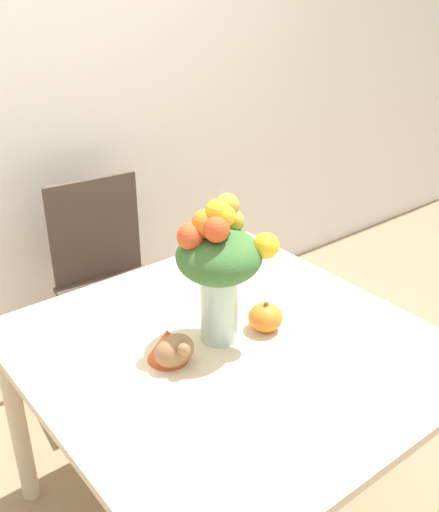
# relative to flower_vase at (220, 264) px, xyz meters

# --- Properties ---
(wall_back) EXTENTS (8.00, 0.06, 2.70)m
(wall_back) POSITION_rel_flower_vase_xyz_m (-0.00, 1.26, 0.38)
(wall_back) COLOR white
(wall_back) RESTS_ON ground_plane
(dining_table) EXTENTS (1.12, 1.15, 0.72)m
(dining_table) POSITION_rel_flower_vase_xyz_m (-0.00, -0.05, -0.34)
(dining_table) COLOR beige
(dining_table) RESTS_ON ground_plane
(flower_vase) EXTENTS (0.26, 0.24, 0.45)m
(flower_vase) POSITION_rel_flower_vase_xyz_m (0.00, 0.00, 0.00)
(flower_vase) COLOR #B2CCBC
(flower_vase) RESTS_ON dining_table
(pumpkin) EXTENTS (0.11, 0.11, 0.10)m
(pumpkin) POSITION_rel_flower_vase_xyz_m (0.14, -0.05, -0.20)
(pumpkin) COLOR orange
(pumpkin) RESTS_ON dining_table
(turkey_figurine) EXTENTS (0.12, 0.16, 0.10)m
(turkey_figurine) POSITION_rel_flower_vase_xyz_m (-0.18, -0.01, -0.20)
(turkey_figurine) COLOR #936642
(turkey_figurine) RESTS_ON dining_table
(dining_chair_near_window) EXTENTS (0.46, 0.46, 0.91)m
(dining_chair_near_window) POSITION_rel_flower_vase_xyz_m (0.09, 0.87, -0.49)
(dining_chair_near_window) COLOR #47382D
(dining_chair_near_window) RESTS_ON ground_plane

